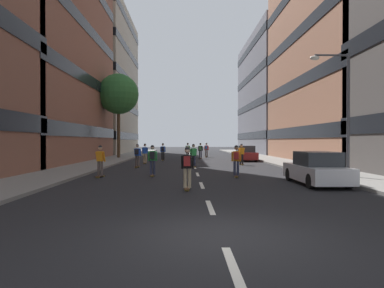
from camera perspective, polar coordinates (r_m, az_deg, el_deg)
ground_plane at (r=32.79m, az=0.10°, el=-2.98°), size 152.87×152.87×0.00m
sidewalk_left at (r=36.72m, az=-12.96°, el=-2.50°), size 3.36×70.06×0.14m
sidewalk_right at (r=37.06m, az=12.80°, el=-2.48°), size 3.36×70.06×0.14m
lane_markings at (r=32.81m, az=0.10°, el=-2.97°), size 0.16×57.20×0.01m
building_left_far at (r=58.31m, az=-16.68°, el=9.96°), size 12.41×21.35×22.96m
building_right_far at (r=58.46m, az=15.64°, el=8.02°), size 12.41×23.49×19.09m
parked_car_near at (r=34.42m, az=8.98°, el=-1.65°), size 1.82×4.40×1.52m
parked_car_mid at (r=16.67m, az=20.31°, el=-4.04°), size 1.82×4.40×1.52m
street_tree_near at (r=39.12m, az=-12.34°, el=8.22°), size 4.53×4.53×9.40m
streetlamp_right at (r=19.59m, az=23.96°, el=6.70°), size 2.13×0.30×6.50m
skater_0 at (r=41.19m, az=2.45°, el=-0.84°), size 0.57×0.92×1.78m
skater_1 at (r=37.95m, az=1.43°, el=-0.96°), size 0.56×0.92×1.78m
skater_2 at (r=30.05m, az=-7.97°, el=-1.43°), size 0.54×0.91×1.78m
skater_3 at (r=28.35m, az=8.36°, el=-1.55°), size 0.56×0.92×1.78m
skater_4 at (r=34.47m, az=-4.95°, el=-1.12°), size 0.53×0.90×1.78m
skater_5 at (r=25.80m, az=-9.24°, el=-1.69°), size 0.56×0.92×1.78m
skater_6 at (r=39.92m, az=-0.73°, el=-0.89°), size 0.56×0.92×1.78m
skater_7 at (r=19.25m, az=-15.27°, el=-2.56°), size 0.56×0.92×1.78m
skater_8 at (r=13.83m, az=-0.80°, el=-3.63°), size 0.54×0.91×1.78m
skater_9 at (r=19.32m, az=-6.71°, el=-2.44°), size 0.54×0.91×1.78m
skater_10 at (r=18.86m, az=7.50°, el=-2.52°), size 0.56×0.92×1.78m
skater_11 at (r=25.83m, az=0.25°, el=-1.75°), size 0.57×0.92×1.78m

